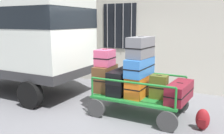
{
  "coord_description": "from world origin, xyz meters",
  "views": [
    {
      "loc": [
        2.47,
        -4.91,
        2.14
      ],
      "look_at": [
        -0.08,
        0.05,
        1.08
      ],
      "focal_mm": 37.94,
      "sensor_mm": 36.0,
      "label": 1
    }
  ],
  "objects_px": {
    "suitcase_midright_bottom": "(159,87)",
    "suitcase_center_middle": "(140,67)",
    "suitcase_left_bottom": "(105,78)",
    "suitcase_center_top": "(141,47)",
    "luggage_cart": "(139,99)",
    "van": "(19,35)",
    "backpack": "(203,120)",
    "suitcase_left_middle": "(105,58)",
    "suitcase_right_bottom": "(179,92)",
    "suitcase_midleft_bottom": "(122,81)",
    "suitcase_center_bottom": "(139,86)"
  },
  "relations": [
    {
      "from": "suitcase_center_middle",
      "to": "backpack",
      "type": "height_order",
      "value": "suitcase_center_middle"
    },
    {
      "from": "suitcase_midleft_bottom",
      "to": "suitcase_center_bottom",
      "type": "xyz_separation_m",
      "value": [
        0.45,
        -0.02,
        -0.05
      ]
    },
    {
      "from": "suitcase_left_bottom",
      "to": "van",
      "type": "bearing_deg",
      "value": 177.21
    },
    {
      "from": "van",
      "to": "backpack",
      "type": "xyz_separation_m",
      "value": [
        5.36,
        -0.33,
        -1.54
      ]
    },
    {
      "from": "van",
      "to": "luggage_cart",
      "type": "bearing_deg",
      "value": -2.31
    },
    {
      "from": "suitcase_left_middle",
      "to": "suitcase_midright_bottom",
      "type": "bearing_deg",
      "value": 0.03
    },
    {
      "from": "van",
      "to": "suitcase_center_middle",
      "type": "xyz_separation_m",
      "value": [
        3.94,
        -0.17,
        -0.61
      ]
    },
    {
      "from": "van",
      "to": "suitcase_midleft_bottom",
      "type": "distance_m",
      "value": 3.63
    },
    {
      "from": "suitcase_center_bottom",
      "to": "suitcase_right_bottom",
      "type": "xyz_separation_m",
      "value": [
        0.9,
        0.04,
        -0.03
      ]
    },
    {
      "from": "luggage_cart",
      "to": "suitcase_left_bottom",
      "type": "bearing_deg",
      "value": 179.32
    },
    {
      "from": "suitcase_center_bottom",
      "to": "van",
      "type": "bearing_deg",
      "value": 177.29
    },
    {
      "from": "van",
      "to": "suitcase_left_bottom",
      "type": "height_order",
      "value": "van"
    },
    {
      "from": "suitcase_center_bottom",
      "to": "suitcase_center_middle",
      "type": "height_order",
      "value": "suitcase_center_middle"
    },
    {
      "from": "suitcase_midleft_bottom",
      "to": "van",
      "type": "bearing_deg",
      "value": 177.28
    },
    {
      "from": "suitcase_left_bottom",
      "to": "suitcase_center_top",
      "type": "height_order",
      "value": "suitcase_center_top"
    },
    {
      "from": "suitcase_center_bottom",
      "to": "backpack",
      "type": "relative_size",
      "value": 1.94
    },
    {
      "from": "van",
      "to": "luggage_cart",
      "type": "xyz_separation_m",
      "value": [
        3.94,
        -0.16,
        -1.37
      ]
    },
    {
      "from": "suitcase_left_middle",
      "to": "suitcase_midright_bottom",
      "type": "height_order",
      "value": "suitcase_left_middle"
    },
    {
      "from": "backpack",
      "to": "suitcase_midright_bottom",
      "type": "bearing_deg",
      "value": 169.83
    },
    {
      "from": "suitcase_midleft_bottom",
      "to": "backpack",
      "type": "height_order",
      "value": "suitcase_midleft_bottom"
    },
    {
      "from": "suitcase_left_bottom",
      "to": "suitcase_midleft_bottom",
      "type": "xyz_separation_m",
      "value": [
        0.45,
        -0.02,
        -0.03
      ]
    },
    {
      "from": "backpack",
      "to": "suitcase_right_bottom",
      "type": "bearing_deg",
      "value": 160.38
    },
    {
      "from": "suitcase_center_bottom",
      "to": "suitcase_center_middle",
      "type": "bearing_deg",
      "value": 90.0
    },
    {
      "from": "suitcase_right_bottom",
      "to": "suitcase_midleft_bottom",
      "type": "bearing_deg",
      "value": -179.37
    },
    {
      "from": "suitcase_center_top",
      "to": "suitcase_right_bottom",
      "type": "bearing_deg",
      "value": -0.83
    },
    {
      "from": "suitcase_right_bottom",
      "to": "backpack",
      "type": "xyz_separation_m",
      "value": [
        0.52,
        -0.18,
        -0.45
      ]
    },
    {
      "from": "suitcase_center_middle",
      "to": "suitcase_midright_bottom",
      "type": "xyz_separation_m",
      "value": [
        0.45,
        0.01,
        -0.41
      ]
    },
    {
      "from": "suitcase_midleft_bottom",
      "to": "luggage_cart",
      "type": "bearing_deg",
      "value": 0.9
    },
    {
      "from": "suitcase_left_middle",
      "to": "suitcase_center_bottom",
      "type": "xyz_separation_m",
      "value": [
        0.9,
        -0.02,
        -0.58
      ]
    },
    {
      "from": "suitcase_center_middle",
      "to": "backpack",
      "type": "xyz_separation_m",
      "value": [
        1.42,
        -0.17,
        -0.93
      ]
    },
    {
      "from": "suitcase_left_middle",
      "to": "suitcase_right_bottom",
      "type": "bearing_deg",
      "value": 0.35
    },
    {
      "from": "suitcase_left_bottom",
      "to": "suitcase_right_bottom",
      "type": "xyz_separation_m",
      "value": [
        1.81,
        -0.0,
        -0.11
      ]
    },
    {
      "from": "suitcase_center_bottom",
      "to": "suitcase_center_top",
      "type": "distance_m",
      "value": 0.88
    },
    {
      "from": "suitcase_left_middle",
      "to": "suitcase_midleft_bottom",
      "type": "bearing_deg",
      "value": -0.5
    },
    {
      "from": "van",
      "to": "suitcase_right_bottom",
      "type": "relative_size",
      "value": 4.19
    },
    {
      "from": "suitcase_center_middle",
      "to": "suitcase_center_bottom",
      "type": "bearing_deg",
      "value": -90.0
    },
    {
      "from": "suitcase_left_bottom",
      "to": "backpack",
      "type": "relative_size",
      "value": 1.75
    },
    {
      "from": "suitcase_left_middle",
      "to": "backpack",
      "type": "bearing_deg",
      "value": -4.26
    },
    {
      "from": "suitcase_midright_bottom",
      "to": "suitcase_center_middle",
      "type": "bearing_deg",
      "value": -179.29
    },
    {
      "from": "suitcase_center_bottom",
      "to": "suitcase_right_bottom",
      "type": "height_order",
      "value": "suitcase_center_bottom"
    },
    {
      "from": "luggage_cart",
      "to": "suitcase_left_bottom",
      "type": "relative_size",
      "value": 2.67
    },
    {
      "from": "suitcase_midleft_bottom",
      "to": "suitcase_center_top",
      "type": "relative_size",
      "value": 1.15
    },
    {
      "from": "suitcase_left_middle",
      "to": "suitcase_center_middle",
      "type": "distance_m",
      "value": 0.92
    },
    {
      "from": "suitcase_midleft_bottom",
      "to": "suitcase_midright_bottom",
      "type": "height_order",
      "value": "suitcase_midleft_bottom"
    },
    {
      "from": "suitcase_left_bottom",
      "to": "suitcase_center_top",
      "type": "bearing_deg",
      "value": 0.63
    },
    {
      "from": "luggage_cart",
      "to": "suitcase_right_bottom",
      "type": "distance_m",
      "value": 0.95
    },
    {
      "from": "suitcase_center_top",
      "to": "backpack",
      "type": "distance_m",
      "value": 1.98
    },
    {
      "from": "luggage_cart",
      "to": "backpack",
      "type": "bearing_deg",
      "value": -7.07
    },
    {
      "from": "suitcase_left_bottom",
      "to": "suitcase_center_bottom",
      "type": "height_order",
      "value": "suitcase_left_bottom"
    },
    {
      "from": "van",
      "to": "backpack",
      "type": "height_order",
      "value": "van"
    }
  ]
}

